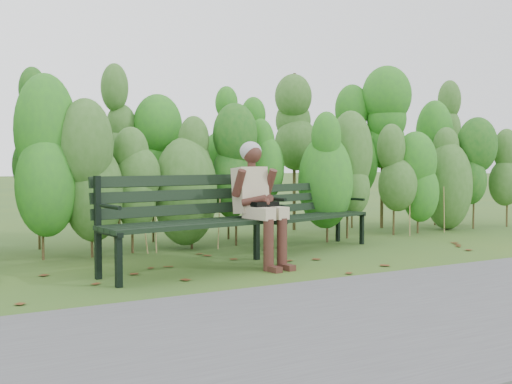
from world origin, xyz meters
TOP-DOWN VIEW (x-y plane):
  - ground at (0.00, 0.00)m, footprint 80.00×80.00m
  - footpath at (0.00, -2.20)m, footprint 60.00×2.50m
  - hedge_band at (0.00, 1.86)m, footprint 11.04×1.67m
  - leaf_litter at (0.33, -0.15)m, footprint 5.87×2.25m
  - bench_left at (-0.86, 0.13)m, footprint 1.97×0.89m
  - bench_right at (1.00, 0.84)m, footprint 1.70×0.97m
  - seated_woman at (-0.15, 0.04)m, footprint 0.51×0.75m

SIDE VIEW (x-z plane):
  - ground at x=0.00m, z-range 0.00..0.00m
  - leaf_litter at x=0.33m, z-range 0.00..0.01m
  - footpath at x=0.00m, z-range 0.00..0.01m
  - bench_right at x=1.00m, z-range 0.07..0.88m
  - bench_left at x=-0.86m, z-range 0.08..1.04m
  - seated_woman at x=-0.15m, z-range 0.09..1.39m
  - hedge_band at x=0.00m, z-range 0.05..2.47m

